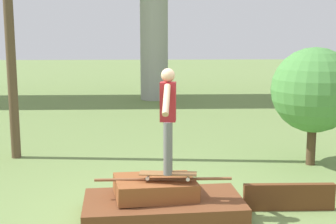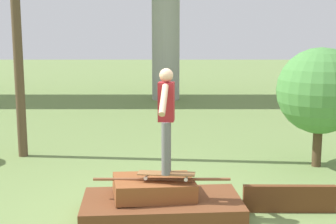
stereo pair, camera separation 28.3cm
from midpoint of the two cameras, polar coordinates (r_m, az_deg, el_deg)
ground_plane at (r=7.08m, az=-1.74°, el=-12.53°), size 80.00×80.00×0.00m
scrap_pile at (r=7.02m, az=-2.01°, el=-10.92°), size 2.41×1.36×0.58m
scrap_plank_loose at (r=7.41m, az=13.46°, el=-10.05°), size 1.39×0.12×0.41m
skateboard at (r=6.81m, az=-1.20°, el=-7.55°), size 0.85×0.30×0.09m
skater at (r=6.60m, az=-1.23°, el=-0.25°), size 0.24×1.12×1.51m
tree_behind_left at (r=9.75m, az=16.59°, el=2.56°), size 1.70×1.70×2.39m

